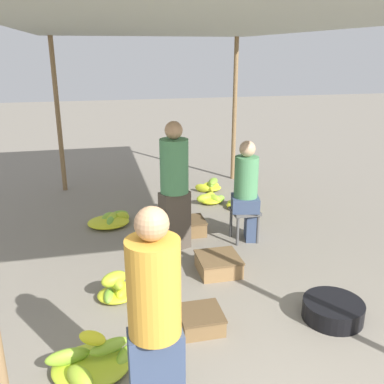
% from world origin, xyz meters
% --- Properties ---
extents(canopy_post_back_left, '(0.08, 0.08, 2.59)m').
position_xyz_m(canopy_post_back_left, '(-1.56, 5.88, 1.29)').
color(canopy_post_back_left, olive).
rests_on(canopy_post_back_left, ground).
extents(canopy_post_back_right, '(0.08, 0.08, 2.59)m').
position_xyz_m(canopy_post_back_right, '(1.56, 5.88, 1.29)').
color(canopy_post_back_right, olive).
rests_on(canopy_post_back_right, ground).
extents(canopy_tarp, '(3.53, 5.98, 0.04)m').
position_xyz_m(canopy_tarp, '(0.00, 3.09, 2.61)').
color(canopy_tarp, '#9EA399').
rests_on(canopy_tarp, canopy_post_front_left).
extents(vendor_foreground, '(0.34, 0.33, 1.55)m').
position_xyz_m(vendor_foreground, '(-0.71, 0.54, 0.80)').
color(vendor_foreground, '#384766').
rests_on(vendor_foreground, ground).
extents(stool, '(0.34, 0.34, 0.42)m').
position_xyz_m(stool, '(0.83, 3.16, 0.34)').
color(stool, '#4C4C4C').
rests_on(stool, ground).
extents(vendor_seated, '(0.41, 0.41, 1.32)m').
position_xyz_m(vendor_seated, '(0.84, 3.17, 0.69)').
color(vendor_seated, '#384766').
rests_on(vendor_seated, ground).
extents(basin_black, '(0.56, 0.56, 0.18)m').
position_xyz_m(basin_black, '(1.05, 1.34, 0.09)').
color(basin_black, black).
rests_on(basin_black, ground).
extents(banana_pile_left_0, '(0.48, 0.37, 0.30)m').
position_xyz_m(banana_pile_left_0, '(-0.87, 2.12, 0.11)').
color(banana_pile_left_0, '#B5CD2C').
rests_on(banana_pile_left_0, ground).
extents(banana_pile_left_1, '(0.70, 0.60, 0.34)m').
position_xyz_m(banana_pile_left_1, '(-1.13, 1.14, 0.08)').
color(banana_pile_left_1, '#A0C42F').
rests_on(banana_pile_left_1, ground).
extents(banana_pile_left_2, '(0.61, 0.52, 0.15)m').
position_xyz_m(banana_pile_left_2, '(-0.84, 4.09, 0.06)').
color(banana_pile_left_2, '#BED02A').
rests_on(banana_pile_left_2, ground).
extents(banana_pile_right_0, '(0.50, 0.40, 0.22)m').
position_xyz_m(banana_pile_right_0, '(0.94, 5.23, 0.09)').
color(banana_pile_right_0, yellow).
rests_on(banana_pile_right_0, ground).
extents(banana_pile_right_1, '(0.46, 0.44, 0.30)m').
position_xyz_m(banana_pile_right_1, '(1.18, 4.28, 0.09)').
color(banana_pile_right_1, '#B6CD2B').
rests_on(banana_pile_right_1, ground).
extents(banana_pile_right_2, '(0.51, 0.41, 0.17)m').
position_xyz_m(banana_pile_right_2, '(0.78, 4.61, 0.07)').
color(banana_pile_right_2, '#A3C62F').
rests_on(banana_pile_right_2, ground).
extents(crate_near, '(0.46, 0.46, 0.19)m').
position_xyz_m(crate_near, '(0.26, 2.41, 0.10)').
color(crate_near, olive).
rests_on(crate_near, ground).
extents(crate_mid, '(0.38, 0.38, 0.17)m').
position_xyz_m(crate_mid, '(-0.18, 1.47, 0.08)').
color(crate_mid, brown).
rests_on(crate_mid, ground).
extents(crate_far, '(0.41, 0.41, 0.20)m').
position_xyz_m(crate_far, '(0.18, 3.53, 0.10)').
color(crate_far, brown).
rests_on(crate_far, ground).
extents(shopper_walking_mid, '(0.44, 0.44, 1.60)m').
position_xyz_m(shopper_walking_mid, '(-0.10, 3.12, 0.83)').
color(shopper_walking_mid, '#4C4238').
rests_on(shopper_walking_mid, ground).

